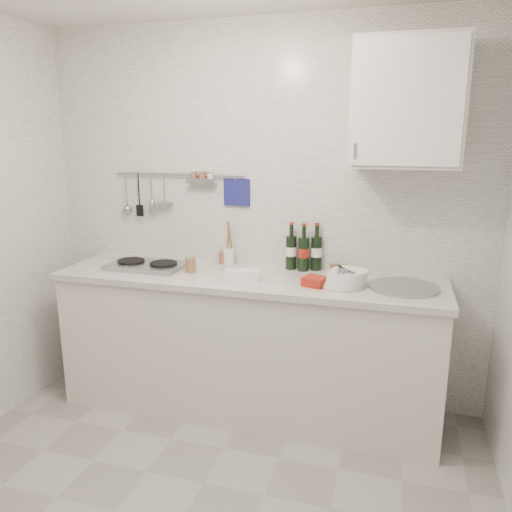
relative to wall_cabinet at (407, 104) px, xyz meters
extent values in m
cube|color=silver|center=(-0.90, 0.18, -0.70)|extent=(3.00, 0.02, 2.50)
cube|color=beige|center=(-0.90, -0.12, -1.51)|extent=(2.40, 0.60, 0.88)
cube|color=silver|center=(-0.90, -0.12, -1.05)|extent=(2.44, 0.64, 0.04)
cube|color=black|center=(-0.90, -0.10, -1.90)|extent=(2.34, 0.52, 0.10)
cube|color=#93969B|center=(-1.60, -0.12, -1.01)|extent=(0.50, 0.32, 0.03)
cylinder|color=black|center=(-1.72, -0.12, -0.99)|extent=(0.18, 0.18, 0.01)
cylinder|color=black|center=(-1.48, -0.12, -0.99)|extent=(0.18, 0.18, 0.01)
cylinder|color=#93969B|center=(0.05, -0.12, -1.02)|extent=(0.40, 0.40, 0.02)
cylinder|color=#93969B|center=(0.05, -0.12, -1.08)|extent=(0.34, 0.34, 0.10)
cylinder|color=#93969B|center=(-1.47, 0.15, -0.43)|extent=(0.95, 0.02, 0.02)
cube|color=navy|center=(-1.06, 0.17, -0.54)|extent=(0.18, 0.02, 0.18)
cube|color=beige|center=(0.00, 0.01, 0.00)|extent=(0.60, 0.35, 0.70)
cube|color=white|center=(0.00, -0.18, 0.00)|extent=(0.56, 0.01, 0.66)
cylinder|color=#93969B|center=(-0.26, -0.19, -0.25)|extent=(0.01, 0.01, 0.08)
cylinder|color=#4E74B1|center=(-1.74, -0.08, -1.02)|extent=(0.27, 0.27, 0.01)
cylinder|color=#4E74B1|center=(-1.73, -0.07, -1.01)|extent=(0.26, 0.26, 0.01)
cylinder|color=white|center=(-0.30, -0.18, -1.02)|extent=(0.26, 0.26, 0.01)
cylinder|color=white|center=(-0.29, -0.18, -1.01)|extent=(0.25, 0.25, 0.01)
cylinder|color=white|center=(-0.29, -0.17, -1.00)|extent=(0.24, 0.24, 0.01)
cylinder|color=white|center=(-0.28, -0.17, -0.99)|extent=(0.24, 0.24, 0.01)
cylinder|color=white|center=(-0.28, -0.16, -0.98)|extent=(0.23, 0.23, 0.01)
cylinder|color=white|center=(-0.27, -0.16, -0.96)|extent=(0.23, 0.23, 0.01)
cylinder|color=white|center=(-0.27, -0.16, -0.95)|extent=(0.22, 0.22, 0.01)
cylinder|color=white|center=(-0.26, -0.15, -0.94)|extent=(0.21, 0.21, 0.01)
cube|color=white|center=(-0.90, -0.23, -1.00)|extent=(0.23, 0.16, 0.06)
cube|color=#B42114|center=(-0.45, -0.21, -1.00)|extent=(0.15, 0.15, 0.05)
cylinder|color=white|center=(-1.10, 0.11, -0.97)|extent=(0.07, 0.07, 0.11)
cylinder|color=olive|center=(-1.09, 0.11, -0.84)|extent=(0.03, 0.05, 0.22)
cylinder|color=olive|center=(-1.11, 0.12, -0.85)|extent=(0.01, 0.04, 0.20)
cylinder|color=brown|center=(-1.15, 0.13, -0.99)|extent=(0.07, 0.07, 0.08)
cylinder|color=tan|center=(-1.15, 0.13, -0.95)|extent=(0.07, 0.07, 0.01)
cylinder|color=brown|center=(-0.29, 0.02, -0.99)|extent=(0.06, 0.06, 0.07)
cylinder|color=tan|center=(-0.29, 0.02, -0.95)|extent=(0.07, 0.07, 0.01)
cylinder|color=brown|center=(-0.36, 0.03, -0.99)|extent=(0.07, 0.07, 0.08)
cylinder|color=tan|center=(-0.36, 0.03, -0.95)|extent=(0.07, 0.07, 0.01)
cylinder|color=brown|center=(-1.28, -0.14, -0.98)|extent=(0.06, 0.06, 0.09)
cylinder|color=tan|center=(-1.28, -0.14, -0.93)|extent=(0.07, 0.07, 0.01)
camera|label=1|loc=(0.00, -3.01, -0.17)|focal=35.00mm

